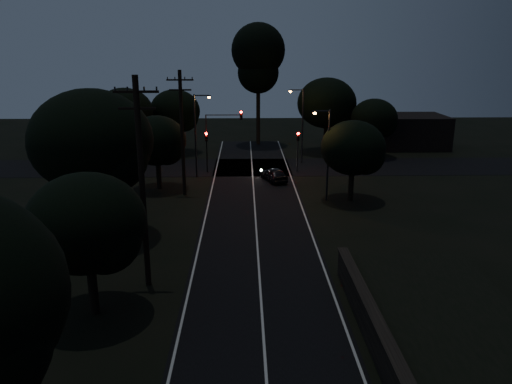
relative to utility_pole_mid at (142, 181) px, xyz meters
name	(u,v)px	position (x,y,z in m)	size (l,w,h in m)	color
road_surface	(254,197)	(6.00, 16.12, -5.73)	(60.00, 70.00, 0.03)	black
utility_pole_mid	(142,181)	(0.00, 0.00, 0.00)	(2.20, 0.30, 11.00)	black
utility_pole_far	(182,131)	(0.00, 17.00, -0.25)	(2.20, 0.30, 10.50)	black
tree_left_b	(90,226)	(-1.81, -3.11, -1.26)	(5.43, 5.43, 6.90)	black
tree_left_c	(96,144)	(-4.22, 6.84, 0.62)	(7.79, 7.79, 9.84)	black
tree_left_d	(159,142)	(-2.32, 18.90, -1.49)	(5.17, 5.17, 6.55)	black
tree_far_nw	(177,112)	(-2.79, 34.88, -0.88)	(5.93, 5.93, 7.51)	black
tree_far_w	(126,114)	(-7.78, 30.87, -0.53)	(6.29, 6.29, 8.02)	black
tree_far_ne	(329,104)	(15.25, 34.86, -0.01)	(7.00, 7.00, 8.85)	black
tree_far_e	(376,120)	(20.19, 31.89, -1.41)	(5.26, 5.26, 6.68)	black
tree_right_a	(355,149)	(14.18, 14.89, -1.43)	(5.23, 5.23, 6.65)	black
tall_pine	(258,58)	(7.00, 40.00, 5.25)	(6.71, 6.71, 15.24)	black
building_left	(89,132)	(-14.00, 37.00, -3.54)	(10.00, 8.00, 4.40)	black
building_right	(408,131)	(26.00, 38.00, -3.74)	(9.00, 7.00, 4.00)	black
signal_left	(207,145)	(1.40, 24.99, -2.90)	(0.28, 0.35, 4.10)	black
signal_right	(298,144)	(10.60, 24.99, -2.90)	(0.28, 0.35, 4.10)	black
signal_mast	(223,130)	(3.09, 24.99, -1.40)	(3.70, 0.35, 6.25)	black
streetlight_a	(197,130)	(0.69, 23.00, -1.10)	(1.66, 0.26, 8.00)	black
streetlight_b	(301,121)	(11.31, 29.00, -1.10)	(1.66, 0.26, 8.00)	black
streetlight_c	(326,149)	(11.83, 15.00, -1.39)	(1.46, 0.26, 7.50)	black
car	(274,174)	(7.99, 21.27, -5.07)	(1.57, 3.90, 1.33)	black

